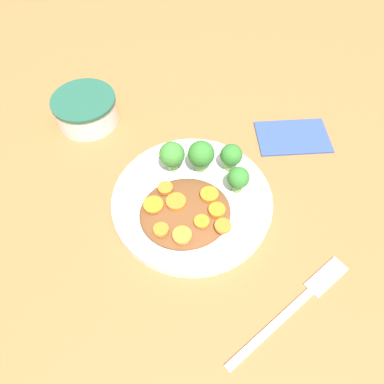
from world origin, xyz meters
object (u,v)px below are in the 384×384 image
Objects in this scene: napkin at (293,136)px; plate at (192,200)px; fork at (301,301)px; dip_bowl at (85,108)px.

plate is at bearing -154.96° from napkin.
plate is 0.20m from fork.
napkin is (0.10, 0.27, 0.00)m from fork.
napkin is at bearing 25.04° from plate.
napkin is (0.34, -0.12, -0.02)m from dip_bowl.
fork is (0.24, -0.39, -0.02)m from dip_bowl.
fork is at bearing -58.97° from dip_bowl.
plate is at bearing 93.66° from fork.
plate is at bearing -57.67° from dip_bowl.
plate reaches higher than napkin.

